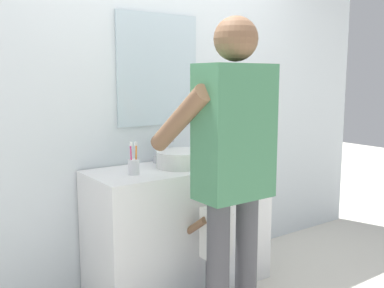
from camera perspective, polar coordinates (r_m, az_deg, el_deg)
The scene contains 7 objects.
back_wall at distance 3.20m, azimuth -4.88°, elevation 6.47°, with size 4.40×0.10×2.70m.
vanity_cabinet at distance 3.11m, azimuth -1.63°, elevation -10.83°, with size 1.26×0.54×0.87m, color white.
sink_basin at distance 2.96m, azimuth -1.45°, elevation -1.92°, with size 0.34×0.34×0.11m.
faucet at distance 3.13m, azimuth -3.56°, elevation -0.91°, with size 0.18×0.14×0.18m.
toothbrush_cup at distance 2.76m, azimuth -7.62°, elevation -2.86°, with size 0.07×0.07×0.21m.
child_toddler at distance 2.79m, azimuth 3.07°, elevation -12.25°, with size 0.25×0.25×0.80m.
adult_parent at distance 2.37m, azimuth 5.24°, elevation -1.08°, with size 0.55×0.58×1.79m.
Camera 1 is at (-1.62, -2.14, 1.47)m, focal length 40.85 mm.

